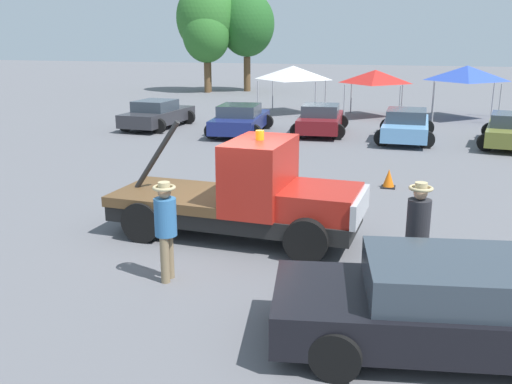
{
  "coord_description": "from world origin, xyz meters",
  "views": [
    {
      "loc": [
        3.79,
        -11.27,
        4.26
      ],
      "look_at": [
        0.5,
        0.0,
        1.05
      ],
      "focal_mm": 40.0,
      "sensor_mm": 36.0,
      "label": 1
    }
  ],
  "objects_px": {
    "parked_car_navy": "(240,120)",
    "tow_truck": "(248,197)",
    "tree_right": "(247,24)",
    "canopy_tent_blue": "(467,73)",
    "parked_car_skyblue": "(406,125)",
    "canopy_tent_white": "(293,73)",
    "tree_center": "(206,35)",
    "parked_car_charcoal": "(157,114)",
    "foreground_car": "(462,307)",
    "person_at_hood": "(166,223)",
    "tree_left": "(207,18)",
    "parked_car_olive": "(511,130)",
    "traffic_cone": "(389,179)",
    "person_near_truck": "(418,226)",
    "parked_car_maroon": "(321,120)",
    "canopy_tent_red": "(375,77)"
  },
  "relations": [
    {
      "from": "parked_car_olive",
      "to": "tree_left",
      "type": "bearing_deg",
      "value": 54.94
    },
    {
      "from": "foreground_car",
      "to": "parked_car_olive",
      "type": "height_order",
      "value": "same"
    },
    {
      "from": "tree_center",
      "to": "canopy_tent_white",
      "type": "bearing_deg",
      "value": -48.61
    },
    {
      "from": "canopy_tent_white",
      "to": "tree_left",
      "type": "xyz_separation_m",
      "value": [
        -9.43,
        11.18,
        3.31
      ]
    },
    {
      "from": "parked_car_maroon",
      "to": "person_at_hood",
      "type": "bearing_deg",
      "value": 175.76
    },
    {
      "from": "tow_truck",
      "to": "person_near_truck",
      "type": "distance_m",
      "value": 3.84
    },
    {
      "from": "parked_car_maroon",
      "to": "parked_car_skyblue",
      "type": "relative_size",
      "value": 0.93
    },
    {
      "from": "canopy_tent_white",
      "to": "person_at_hood",
      "type": "bearing_deg",
      "value": -82.77
    },
    {
      "from": "parked_car_navy",
      "to": "tow_truck",
      "type": "bearing_deg",
      "value": -167.09
    },
    {
      "from": "parked_car_charcoal",
      "to": "tow_truck",
      "type": "bearing_deg",
      "value": -144.55
    },
    {
      "from": "person_at_hood",
      "to": "parked_car_skyblue",
      "type": "xyz_separation_m",
      "value": [
        3.58,
        15.96,
        -0.43
      ]
    },
    {
      "from": "traffic_cone",
      "to": "tree_center",
      "type": "bearing_deg",
      "value": 121.02
    },
    {
      "from": "foreground_car",
      "to": "tree_right",
      "type": "distance_m",
      "value": 39.65
    },
    {
      "from": "parked_car_navy",
      "to": "traffic_cone",
      "type": "height_order",
      "value": "parked_car_navy"
    },
    {
      "from": "tree_center",
      "to": "parked_car_charcoal",
      "type": "bearing_deg",
      "value": -76.69
    },
    {
      "from": "parked_car_skyblue",
      "to": "canopy_tent_white",
      "type": "height_order",
      "value": "canopy_tent_white"
    },
    {
      "from": "person_at_hood",
      "to": "parked_car_olive",
      "type": "distance_m",
      "value": 17.55
    },
    {
      "from": "parked_car_navy",
      "to": "person_near_truck",
      "type": "bearing_deg",
      "value": -157.14
    },
    {
      "from": "foreground_car",
      "to": "canopy_tent_blue",
      "type": "distance_m",
      "value": 24.72
    },
    {
      "from": "tree_right",
      "to": "canopy_tent_blue",
      "type": "bearing_deg",
      "value": -37.34
    },
    {
      "from": "parked_car_maroon",
      "to": "canopy_tent_blue",
      "type": "relative_size",
      "value": 1.36
    },
    {
      "from": "parked_car_olive",
      "to": "canopy_tent_white",
      "type": "distance_m",
      "value": 13.05
    },
    {
      "from": "canopy_tent_white",
      "to": "parked_car_olive",
      "type": "bearing_deg",
      "value": -35.04
    },
    {
      "from": "foreground_car",
      "to": "tree_right",
      "type": "bearing_deg",
      "value": 101.25
    },
    {
      "from": "parked_car_skyblue",
      "to": "parked_car_olive",
      "type": "relative_size",
      "value": 1.01
    },
    {
      "from": "person_at_hood",
      "to": "parked_car_navy",
      "type": "distance_m",
      "value": 16.05
    },
    {
      "from": "canopy_tent_blue",
      "to": "tow_truck",
      "type": "bearing_deg",
      "value": -104.75
    },
    {
      "from": "tow_truck",
      "to": "person_near_truck",
      "type": "xyz_separation_m",
      "value": [
        3.53,
        -1.5,
        0.17
      ]
    },
    {
      "from": "parked_car_charcoal",
      "to": "canopy_tent_white",
      "type": "distance_m",
      "value": 8.8
    },
    {
      "from": "parked_car_navy",
      "to": "tree_left",
      "type": "xyz_separation_m",
      "value": [
        -8.73,
        18.76,
        4.95
      ]
    },
    {
      "from": "parked_car_charcoal",
      "to": "traffic_cone",
      "type": "height_order",
      "value": "parked_car_charcoal"
    },
    {
      "from": "person_near_truck",
      "to": "parked_car_navy",
      "type": "xyz_separation_m",
      "value": [
        -7.92,
        14.59,
        -0.46
      ]
    },
    {
      "from": "person_at_hood",
      "to": "traffic_cone",
      "type": "height_order",
      "value": "person_at_hood"
    },
    {
      "from": "foreground_car",
      "to": "person_near_truck",
      "type": "distance_m",
      "value": 2.21
    },
    {
      "from": "canopy_tent_white",
      "to": "canopy_tent_blue",
      "type": "distance_m",
      "value": 9.24
    },
    {
      "from": "parked_car_charcoal",
      "to": "tree_right",
      "type": "relative_size",
      "value": 0.6
    },
    {
      "from": "person_at_hood",
      "to": "canopy_tent_white",
      "type": "relative_size",
      "value": 0.56
    },
    {
      "from": "canopy_tent_blue",
      "to": "tree_left",
      "type": "xyz_separation_m",
      "value": [
        -18.66,
        10.8,
        3.2
      ]
    },
    {
      "from": "parked_car_olive",
      "to": "traffic_cone",
      "type": "height_order",
      "value": "parked_car_olive"
    },
    {
      "from": "parked_car_olive",
      "to": "traffic_cone",
      "type": "bearing_deg",
      "value": 159.81
    },
    {
      "from": "tow_truck",
      "to": "tree_center",
      "type": "distance_m",
      "value": 33.84
    },
    {
      "from": "parked_car_maroon",
      "to": "person_near_truck",
      "type": "bearing_deg",
      "value": -168.94
    },
    {
      "from": "tree_left",
      "to": "tree_center",
      "type": "xyz_separation_m",
      "value": [
        0.23,
        -0.75,
        -1.22
      ]
    },
    {
      "from": "parked_car_charcoal",
      "to": "tree_center",
      "type": "relative_size",
      "value": 0.71
    },
    {
      "from": "canopy_tent_blue",
      "to": "tree_right",
      "type": "xyz_separation_m",
      "value": [
        -15.78,
        12.04,
        2.77
      ]
    },
    {
      "from": "tow_truck",
      "to": "parked_car_navy",
      "type": "relative_size",
      "value": 1.15
    },
    {
      "from": "foreground_car",
      "to": "canopy_tent_white",
      "type": "distance_m",
      "value": 25.54
    },
    {
      "from": "tow_truck",
      "to": "tree_center",
      "type": "height_order",
      "value": "tree_center"
    },
    {
      "from": "parked_car_olive",
      "to": "canopy_tent_blue",
      "type": "height_order",
      "value": "canopy_tent_blue"
    },
    {
      "from": "canopy_tent_red",
      "to": "traffic_cone",
      "type": "distance_m",
      "value": 15.42
    }
  ]
}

